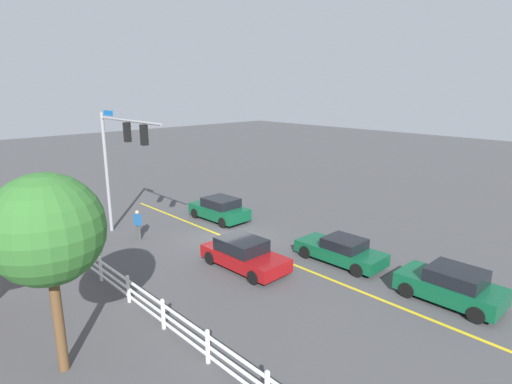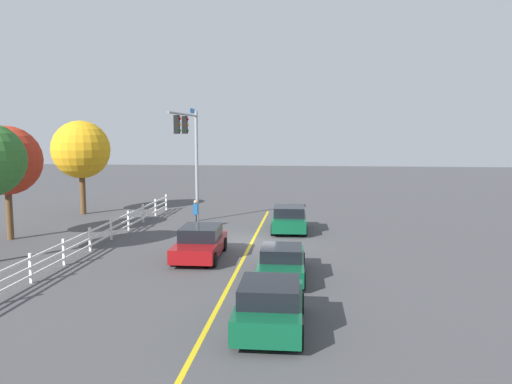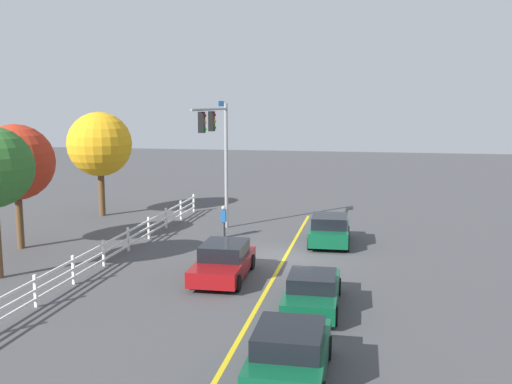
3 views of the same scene
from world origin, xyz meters
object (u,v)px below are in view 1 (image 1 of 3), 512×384
tree_0 (47,230)px  car_3 (244,254)px  car_1 (341,250)px  car_2 (451,286)px  car_0 (220,209)px  pedestrian (138,223)px

tree_0 → car_3: bearing=-78.9°
car_1 → tree_0: 13.33m
car_2 → car_3: car_2 is taller
car_2 → car_3: bearing=24.6°
car_2 → car_0: bearing=-0.5°
car_0 → car_2: 14.65m
car_1 → tree_0: bearing=84.2°
car_3 → pedestrian: (6.91, 1.78, 0.24)m
car_0 → tree_0: tree_0 is taller
car_3 → tree_0: (-1.75, 8.87, 3.78)m
pedestrian → car_2: bearing=-75.7°
car_3 → pedestrian: 7.14m
pedestrian → tree_0: 11.74m
tree_0 → car_2: bearing=-116.5°
car_0 → tree_0: 15.59m
car_0 → car_3: (-6.57, 3.76, -0.03)m
car_1 → car_3: (2.79, 3.85, 0.07)m
car_0 → pedestrian: (0.34, 5.54, 0.21)m
car_0 → car_3: car_0 is taller
car_2 → tree_0: (6.33, 12.68, 3.76)m
car_3 → tree_0: 9.80m
car_1 → car_3: bearing=53.0°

